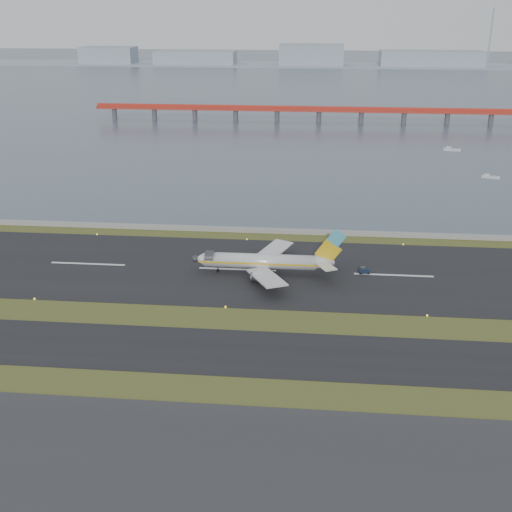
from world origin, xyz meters
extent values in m
plane|color=#334418|center=(0.00, 0.00, 0.00)|extent=(1000.00, 1000.00, 0.00)
cube|color=#2C2C2F|center=(0.00, -55.00, 0.05)|extent=(1000.00, 50.00, 0.10)
cube|color=black|center=(0.00, -12.00, 0.05)|extent=(1000.00, 18.00, 0.10)
cube|color=black|center=(0.00, 30.00, 0.05)|extent=(1000.00, 45.00, 0.10)
cube|color=gray|center=(0.00, 60.00, 0.50)|extent=(1000.00, 2.50, 1.00)
cube|color=#475565|center=(0.00, 460.00, 0.00)|extent=(1400.00, 800.00, 1.30)
cube|color=#B22C1E|center=(20.00, 250.00, 7.50)|extent=(260.00, 5.00, 1.60)
cube|color=#B22C1E|center=(20.00, 250.00, 9.00)|extent=(260.00, 0.40, 1.40)
cylinder|color=#4C4C51|center=(-76.00, 250.00, 3.00)|extent=(2.80, 2.80, 7.00)
cylinder|color=#4C4C51|center=(20.00, 250.00, 3.00)|extent=(2.80, 2.80, 7.00)
cylinder|color=#4C4C51|center=(116.00, 250.00, 3.00)|extent=(2.80, 2.80, 7.00)
cube|color=#939FAD|center=(0.00, 620.00, 0.00)|extent=(1400.00, 80.00, 1.00)
cube|color=#939FAD|center=(-220.00, 620.00, 9.00)|extent=(60.00, 35.00, 18.00)
cube|color=#939FAD|center=(-120.00, 620.00, 7.00)|extent=(90.00, 35.00, 14.00)
cube|color=#939FAD|center=(10.00, 620.00, 11.00)|extent=(70.00, 35.00, 22.00)
cube|color=#939FAD|center=(140.00, 620.00, 8.00)|extent=(110.00, 35.00, 16.00)
cylinder|color=#939FAD|center=(200.00, 620.00, 30.00)|extent=(1.80, 1.80, 60.00)
cylinder|color=silver|center=(6.18, 27.89, 3.50)|extent=(28.00, 3.80, 3.80)
cone|color=silver|center=(-9.42, 27.89, 3.50)|extent=(3.20, 3.80, 3.80)
cone|color=silver|center=(22.38, 27.89, 3.80)|extent=(5.00, 3.80, 3.80)
cube|color=gold|center=(6.18, 25.97, 3.50)|extent=(31.00, 0.06, 0.45)
cube|color=gold|center=(6.18, 29.81, 3.50)|extent=(31.00, 0.06, 0.45)
cube|color=silver|center=(8.38, 19.39, 2.80)|extent=(11.31, 15.89, 1.66)
cube|color=silver|center=(8.38, 36.39, 2.80)|extent=(11.31, 15.89, 1.66)
cylinder|color=#333338|center=(6.68, 21.89, 1.60)|extent=(4.20, 2.10, 2.10)
cylinder|color=#333338|center=(6.68, 33.89, 1.60)|extent=(4.20, 2.10, 2.10)
cube|color=gold|center=(23.18, 27.89, 6.70)|extent=(6.80, 0.35, 6.85)
cube|color=#43A4BE|center=(25.08, 27.89, 10.40)|extent=(4.85, 0.37, 4.90)
cube|color=silver|center=(22.68, 24.09, 4.30)|extent=(5.64, 6.80, 0.22)
cube|color=silver|center=(22.68, 31.69, 4.30)|extent=(5.64, 6.80, 0.22)
cylinder|color=black|center=(-4.82, 27.89, 0.45)|extent=(0.80, 0.28, 0.80)
cylinder|color=black|center=(7.68, 25.09, 0.55)|extent=(1.00, 0.38, 1.00)
cylinder|color=black|center=(7.68, 30.69, 0.55)|extent=(1.00, 0.38, 1.00)
cube|color=#121C31|center=(32.54, 30.56, 0.79)|extent=(3.03, 2.00, 1.06)
cube|color=#333338|center=(32.19, 30.51, 1.50)|extent=(1.42, 1.50, 0.62)
cylinder|color=black|center=(31.69, 29.72, 0.31)|extent=(0.65, 0.36, 0.62)
cylinder|color=black|center=(31.47, 31.11, 0.31)|extent=(0.65, 0.36, 0.62)
cylinder|color=black|center=(33.61, 30.01, 0.31)|extent=(0.65, 0.36, 0.62)
cylinder|color=black|center=(33.39, 31.41, 0.31)|extent=(0.65, 0.36, 0.62)
cube|color=silver|center=(88.21, 132.13, 0.40)|extent=(7.31, 4.11, 0.90)
cube|color=silver|center=(86.78, 132.56, 1.19)|extent=(2.37, 2.10, 0.90)
cube|color=silver|center=(82.62, 182.23, 0.46)|extent=(8.39, 4.13, 1.03)
cube|color=silver|center=(80.93, 182.59, 1.38)|extent=(2.63, 2.27, 1.03)
camera|label=1|loc=(19.37, -122.31, 64.58)|focal=45.00mm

